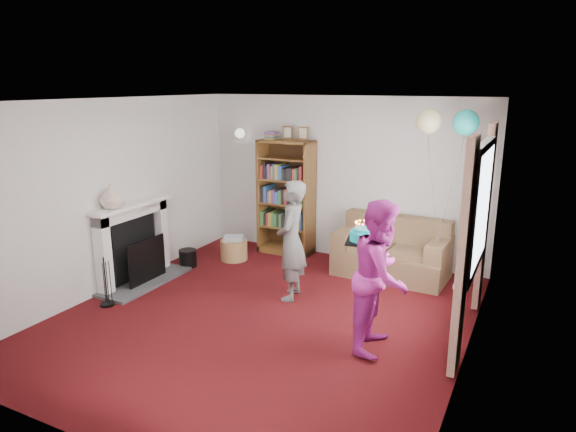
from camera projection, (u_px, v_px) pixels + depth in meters
The scene contains 16 objects.
ground at pixel (264, 317), 6.05m from camera, with size 5.00×5.00×0.00m, color black.
wall_back at pixel (343, 179), 7.90m from camera, with size 4.50×0.02×2.50m, color silver.
wall_left at pixel (112, 195), 6.72m from camera, with size 0.02×5.00×2.50m, color silver.
wall_right at pixel (475, 242), 4.75m from camera, with size 0.02×5.00×2.50m, color silver.
ceiling at pixel (261, 100), 5.42m from camera, with size 4.50×5.00×0.01m, color white.
fireplace at pixel (137, 247), 7.00m from camera, with size 0.55×1.80×1.12m.
window_bay at pixel (476, 230), 5.31m from camera, with size 0.14×2.02×2.20m.
wall_sconce at pixel (240, 133), 8.38m from camera, with size 0.16×0.23×0.16m.
bookcase at pixel (287, 198), 8.19m from camera, with size 0.86×0.42×2.03m.
sofa at pixel (393, 253), 7.34m from camera, with size 1.55×0.82×0.82m.
wicker_basket at pixel (234, 249), 7.99m from camera, with size 0.42×0.42×0.38m.
person_striped at pixel (291, 241), 6.42m from camera, with size 0.56×0.37×1.53m, color black.
person_magenta at pixel (381, 276), 5.19m from camera, with size 0.77×0.60×1.58m, color #AE2289.
birthday_cake at pixel (364, 236), 5.39m from camera, with size 0.36×0.36×0.22m.
balloons at pixel (447, 122), 6.23m from camera, with size 0.75×0.31×1.73m.
mantel_vase at pixel (112, 196), 6.52m from camera, with size 0.30×0.30×0.32m, color beige.
Camera 1 is at (2.76, -4.83, 2.68)m, focal length 32.00 mm.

